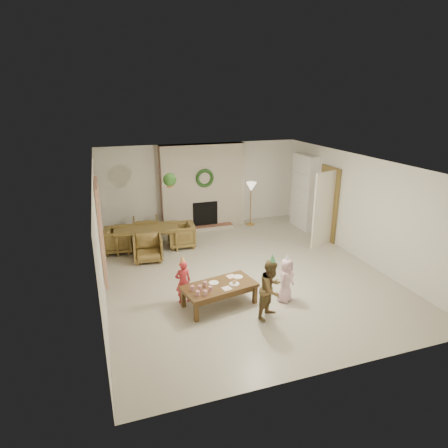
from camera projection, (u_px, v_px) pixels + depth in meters
name	position (u px, v px, depth m)	size (l,w,h in m)	color
floor	(242.00, 271.00, 8.63)	(7.00, 7.00, 0.00)	#B7B29E
ceiling	(244.00, 163.00, 7.82)	(7.00, 7.00, 0.00)	white
wall_back	(201.00, 185.00, 11.37)	(7.00, 7.00, 0.00)	silver
wall_front	(336.00, 297.00, 5.09)	(7.00, 7.00, 0.00)	silver
wall_left	(99.00, 235.00, 7.34)	(7.00, 7.00, 0.00)	silver
wall_right	(358.00, 207.00, 9.12)	(7.00, 7.00, 0.00)	silver
fireplace_mass	(203.00, 187.00, 11.19)	(2.50, 0.40, 2.50)	#4D1415
fireplace_hearth	(207.00, 228.00, 11.26)	(1.60, 0.30, 0.12)	maroon
fireplace_firebox	(205.00, 214.00, 11.29)	(0.75, 0.12, 0.75)	black
fireplace_wreath	(205.00, 178.00, 10.89)	(0.54, 0.54, 0.10)	#193F17
floor_lamp_base	(250.00, 224.00, 11.75)	(0.25, 0.25, 0.03)	gold
floor_lamp_post	(251.00, 205.00, 11.55)	(0.03, 0.03, 1.21)	gold
floor_lamp_shade	(251.00, 187.00, 11.36)	(0.32, 0.32, 0.27)	beige
bookshelf_carcass	(304.00, 192.00, 11.19)	(0.30, 1.00, 2.20)	white
bookshelf_shelf_a	(302.00, 213.00, 11.39)	(0.30, 0.92, 0.03)	white
bookshelf_shelf_b	(303.00, 200.00, 11.26)	(0.30, 0.92, 0.03)	white
bookshelf_shelf_c	(304.00, 187.00, 11.13)	(0.30, 0.92, 0.03)	white
bookshelf_shelf_d	(305.00, 174.00, 11.00)	(0.30, 0.92, 0.03)	white
books_row_lower	(304.00, 210.00, 11.20)	(0.20, 0.40, 0.24)	#B94622
books_row_mid	(302.00, 195.00, 11.25)	(0.20, 0.44, 0.24)	navy
books_row_upper	(305.00, 184.00, 10.99)	(0.20, 0.36, 0.22)	#B97427
door_frame	(328.00, 204.00, 10.26)	(0.05, 0.86, 2.04)	brown
door_leaf	(324.00, 210.00, 9.81)	(0.05, 0.80, 2.00)	beige
curtain_panel	(101.00, 231.00, 7.53)	(0.06, 1.20, 2.00)	beige
dining_table	(147.00, 239.00, 9.79)	(1.63, 0.91, 0.57)	brown
dining_chair_near	(148.00, 248.00, 9.12)	(0.68, 0.70, 0.63)	brown
dining_chair_far	(146.00, 229.00, 10.44)	(0.68, 0.70, 0.63)	brown
dining_chair_left	(118.00, 240.00, 9.63)	(0.68, 0.70, 0.63)	brown
dining_chair_right	(181.00, 235.00, 9.97)	(0.68, 0.70, 0.63)	brown
hanging_plant_cord	(169.00, 170.00, 8.90)	(0.01, 0.01, 0.70)	tan
hanging_plant_pot	(170.00, 185.00, 9.01)	(0.16, 0.16, 0.12)	olive
hanging_plant_foliage	(170.00, 180.00, 8.97)	(0.32, 0.32, 0.32)	#1F4818
coffee_table_top	(219.00, 286.00, 7.14)	(1.38, 0.69, 0.06)	#52381B
coffee_table_apron	(219.00, 290.00, 7.16)	(1.28, 0.59, 0.09)	#52381B
coffee_leg_fl	(196.00, 312.00, 6.68)	(0.07, 0.07, 0.36)	#52381B
coffee_leg_fr	(255.00, 295.00, 7.27)	(0.07, 0.07, 0.36)	#52381B
coffee_leg_bl	(183.00, 298.00, 7.14)	(0.07, 0.07, 0.36)	#52381B
coffee_leg_br	(239.00, 283.00, 7.73)	(0.07, 0.07, 0.36)	#52381B
cup_a	(198.00, 293.00, 6.73)	(0.07, 0.07, 0.10)	silver
cup_b	(193.00, 288.00, 6.90)	(0.07, 0.07, 0.10)	silver
cup_c	(205.00, 293.00, 6.74)	(0.07, 0.07, 0.10)	silver
cup_d	(200.00, 288.00, 6.92)	(0.07, 0.07, 0.10)	silver
cup_e	(210.00, 289.00, 6.88)	(0.07, 0.07, 0.10)	silver
cup_f	(205.00, 284.00, 7.06)	(0.07, 0.07, 0.10)	silver
plate_a	(214.00, 283.00, 7.20)	(0.19, 0.19, 0.01)	white
plate_b	(234.00, 284.00, 7.16)	(0.19, 0.19, 0.01)	white
plate_c	(238.00, 277.00, 7.44)	(0.19, 0.19, 0.01)	white
food_scoop	(234.00, 282.00, 7.15)	(0.07, 0.07, 0.07)	tan
napkin_left	(227.00, 288.00, 6.99)	(0.16, 0.16, 0.01)	#FFBBBE
napkin_right	(231.00, 276.00, 7.46)	(0.16, 0.16, 0.01)	#FFBBBE
child_red	(183.00, 282.00, 7.22)	(0.32, 0.21, 0.87)	#B9272E
party_hat_red	(182.00, 260.00, 7.07)	(0.12, 0.12, 0.16)	#E0CA4A
child_plaid	(271.00, 289.00, 6.72)	(0.54, 0.42, 1.11)	brown
party_hat_plaid	(273.00, 258.00, 6.52)	(0.13, 0.13, 0.18)	#52C16E
child_pink	(286.00, 280.00, 7.27)	(0.43, 0.28, 0.89)	#EBBCCA
party_hat_pink	(287.00, 257.00, 7.12)	(0.12, 0.12, 0.16)	silver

